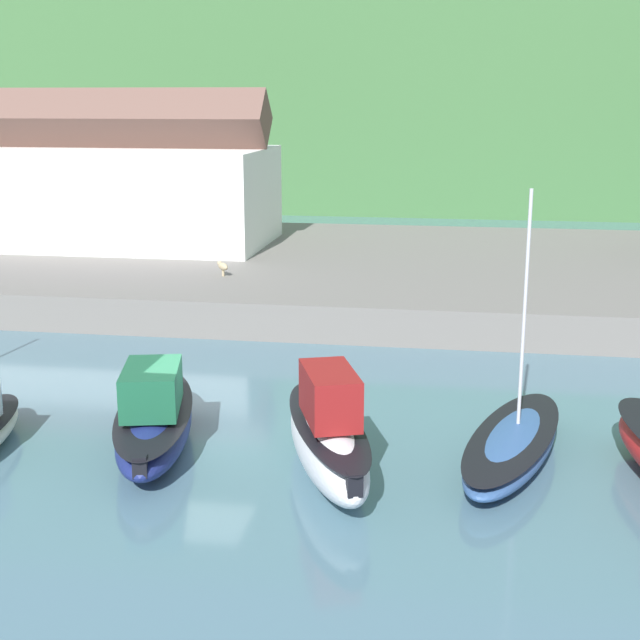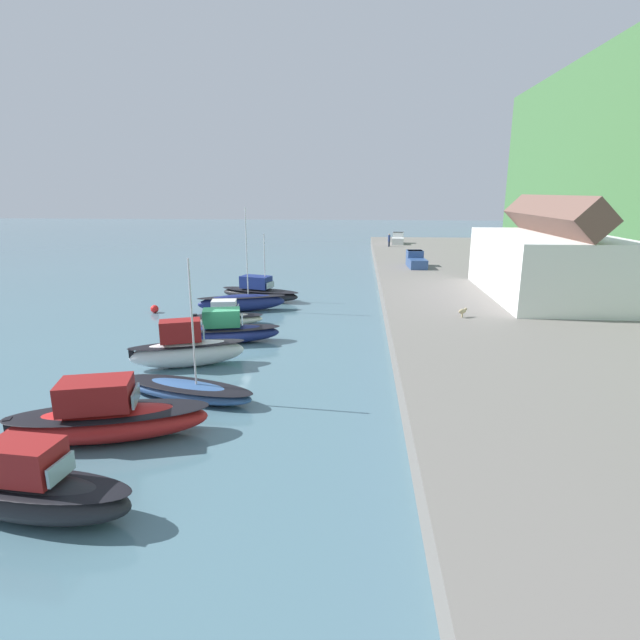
% 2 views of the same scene
% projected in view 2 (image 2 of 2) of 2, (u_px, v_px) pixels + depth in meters
% --- Properties ---
extents(ground_plane, '(320.00, 320.00, 0.00)m').
position_uv_depth(ground_plane, '(229.00, 348.00, 34.66)').
color(ground_plane, slate).
extents(quay_promenade, '(139.81, 23.92, 1.57)m').
position_uv_depth(quay_promenade, '(574.00, 345.00, 32.68)').
color(quay_promenade, slate).
rests_on(quay_promenade, ground_plane).
extents(harbor_clubhouse, '(17.42, 9.46, 8.69)m').
position_uv_depth(harbor_clubhouse, '(546.00, 261.00, 43.39)').
color(harbor_clubhouse, white).
rests_on(harbor_clubhouse, quay_promenade).
extents(moored_boat_0, '(4.68, 8.72, 6.60)m').
position_uv_depth(moored_boat_0, '(259.00, 292.00, 49.66)').
color(moored_boat_0, black).
rests_on(moored_boat_0, ground_plane).
extents(moored_boat_1, '(3.85, 8.10, 9.27)m').
position_uv_depth(moored_boat_1, '(242.00, 302.00, 45.16)').
color(moored_boat_1, navy).
rests_on(moored_boat_1, ground_plane).
extents(moored_boat_2, '(2.68, 5.90, 2.04)m').
position_uv_depth(moored_boat_2, '(227.00, 316.00, 40.61)').
color(moored_boat_2, white).
rests_on(moored_boat_2, ground_plane).
extents(moored_boat_3, '(3.80, 7.81, 2.48)m').
position_uv_depth(moored_boat_3, '(226.00, 331.00, 35.70)').
color(moored_boat_3, navy).
rests_on(moored_boat_3, ground_plane).
extents(moored_boat_4, '(3.97, 7.20, 3.00)m').
position_uv_depth(moored_boat_4, '(187.00, 349.00, 30.76)').
color(moored_boat_4, silver).
rests_on(moored_boat_4, ground_plane).
extents(moored_boat_5, '(3.99, 7.89, 7.43)m').
position_uv_depth(moored_boat_5, '(188.00, 390.00, 26.06)').
color(moored_boat_5, '#33568E').
rests_on(moored_boat_5, ground_plane).
extents(moored_boat_6, '(4.66, 8.93, 2.78)m').
position_uv_depth(moored_boat_6, '(107.00, 418.00, 21.69)').
color(moored_boat_6, red).
rests_on(moored_boat_6, ground_plane).
extents(moored_boat_7, '(2.51, 6.79, 2.74)m').
position_uv_depth(moored_boat_7, '(37.00, 491.00, 16.42)').
color(moored_boat_7, black).
rests_on(moored_boat_7, ground_plane).
extents(pickup_truck_0, '(4.88, 2.36, 1.90)m').
position_uv_depth(pickup_truck_0, '(398.00, 239.00, 88.11)').
color(pickup_truck_0, silver).
rests_on(pickup_truck_0, quay_promenade).
extents(pickup_truck_1, '(4.83, 2.22, 1.90)m').
position_uv_depth(pickup_truck_1, '(416.00, 260.00, 61.04)').
color(pickup_truck_1, '#2D4C84').
rests_on(pickup_truck_1, quay_promenade).
extents(person_on_quay, '(0.40, 0.40, 2.14)m').
position_uv_depth(person_on_quay, '(389.00, 240.00, 83.13)').
color(person_on_quay, '#232838').
rests_on(person_on_quay, quay_promenade).
extents(dog_on_quay, '(0.76, 0.80, 0.68)m').
position_uv_depth(dog_on_quay, '(463.00, 311.00, 36.61)').
color(dog_on_quay, tan).
rests_on(dog_on_quay, quay_promenade).
extents(mooring_buoy_1, '(0.71, 0.71, 0.71)m').
position_uv_depth(mooring_buoy_1, '(155.00, 309.00, 44.65)').
color(mooring_buoy_1, red).
rests_on(mooring_buoy_1, ground_plane).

